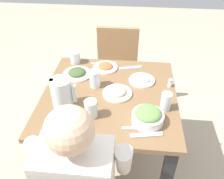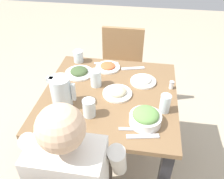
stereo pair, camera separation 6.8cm
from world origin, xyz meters
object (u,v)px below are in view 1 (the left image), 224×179
Objects in this scene: salad_bowl at (148,116)px; plate_beans at (117,92)px; dining_table at (110,110)px; water_glass_by_pitcher at (75,57)px; salt_shaker at (170,83)px; water_glass_center at (166,101)px; water_glass_near_left at (91,109)px; diner_near at (83,176)px; chair_far at (117,69)px; plate_yoghurt at (142,79)px; plate_rice_curry at (105,67)px; water_glass_near_right at (95,79)px; plate_dolmas at (77,73)px; water_pitcher at (62,94)px.

salad_bowl is 0.94× the size of plate_beans.
dining_table is 4.56× the size of plate_beans.
dining_table is 0.50m from water_glass_by_pitcher.
salt_shaker is (0.15, 0.35, -0.01)m from salad_bowl.
plate_beans is at bearing 5.58° from dining_table.
water_glass_center is (0.10, 0.12, 0.01)m from salad_bowl.
water_glass_near_left is 0.61m from water_glass_by_pitcher.
water_glass_near_left is (-0.08, -0.21, 0.19)m from dining_table.
diner_near reaches higher than salt_shaker.
chair_far is 0.77m from plate_beans.
plate_rice_curry is at bearing 152.65° from plate_yoghurt.
water_glass_near_right reaches higher than plate_yoghurt.
water_glass_near_left reaches higher than water_glass_by_pitcher.
plate_rice_curry is at bearing 134.54° from water_glass_center.
salt_shaker is (0.47, 0.64, 0.16)m from diner_near.
water_glass_by_pitcher reaches higher than plate_beans.
chair_far is 1.03m from salad_bowl.
plate_dolmas is 3.71× the size of salt_shaker.
plate_dolmas reaches higher than plate_rice_curry.
water_glass_by_pitcher is at bearing 124.83° from water_glass_near_right.
water_glass_by_pitcher reaches higher than plate_yoghurt.
water_glass_by_pitcher is (-0.30, 0.36, 0.18)m from dining_table.
water_glass_by_pitcher is at bearing 158.49° from plate_yoghurt.
water_glass_near_right is at bearing 138.09° from salad_bowl.
water_pitcher is at bearing 115.77° from diner_near.
water_glass_center is 1.26× the size of water_glass_by_pitcher.
salad_bowl is 1.55× the size of water_glass_center.
chair_far is at bearing 85.73° from water_glass_near_left.
water_pitcher is 0.51m from water_glass_by_pitcher.
water_glass_by_pitcher is (-0.53, 0.58, 0.00)m from salad_bowl.
plate_beans is (0.13, 0.52, 0.15)m from diner_near.
water_pitcher is at bearing -105.87° from chair_far.
dining_table is 0.34m from plate_rice_curry.
water_pitcher is 0.60m from water_glass_center.
salt_shaker is at bearing 16.82° from dining_table.
water_glass_by_pitcher is at bearing 165.68° from plate_rice_curry.
water_glass_near_right is (0.15, 0.22, -0.04)m from water_pitcher.
chair_far reaches higher than plate_rice_curry.
water_glass_near_right reaches higher than plate_dolmas.
water_glass_center is at bearing -36.27° from water_glass_by_pitcher.
plate_beans is at bearing 26.45° from water_pitcher.
diner_near reaches higher than plate_rice_curry.
salt_shaker reaches higher than dining_table.
water_glass_center reaches higher than water_glass_by_pitcher.
water_glass_center is at bearing 13.38° from water_glass_near_left.
water_glass_by_pitcher reaches higher than plate_dolmas.
plate_yoghurt is 0.46m from plate_dolmas.
diner_near is at bearing -112.85° from plate_yoghurt.
salad_bowl reaches higher than plate_beans.
salad_bowl is at bearing -2.88° from water_glass_near_left.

